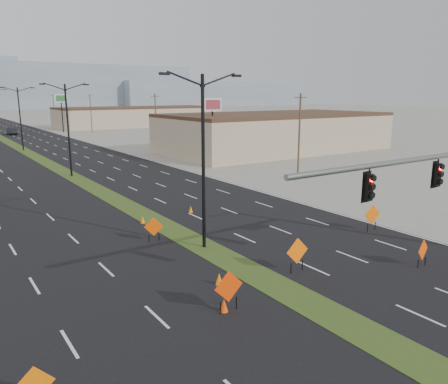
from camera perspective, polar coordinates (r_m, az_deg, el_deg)
ground at (r=18.07m, az=18.91°, el=-17.63°), size 600.00×600.00×0.00m
building_se_near at (r=71.78m, az=6.71°, el=7.62°), size 36.00×18.00×5.50m
building_se_far at (r=129.59m, az=-11.29°, el=9.55°), size 44.00×16.00×5.00m
mesa_center at (r=313.54m, az=-25.21°, el=12.39°), size 220.00×50.00×28.00m
mesa_east at (r=355.82m, az=-1.51°, el=12.63°), size 160.00×50.00×18.00m
streetlight_0 at (r=24.89m, az=-2.73°, el=4.56°), size 5.15×0.24×10.02m
streetlight_1 at (r=50.79m, az=-19.71°, el=7.96°), size 5.15×0.24×10.02m
streetlight_2 at (r=78.15m, az=-25.09°, el=8.90°), size 5.15×0.24×10.02m
utility_pole_0 at (r=47.50m, az=9.80°, el=7.33°), size 1.60×0.20×9.00m
utility_pole_1 at (r=76.56m, az=-8.91°, el=9.31°), size 1.60×0.20×9.00m
utility_pole_2 at (r=109.16m, az=-16.99°, el=9.86°), size 1.60×0.20×9.00m
utility_pole_3 at (r=142.90m, az=-21.32°, el=10.08°), size 1.60×0.20×9.00m
car_mid at (r=110.53m, az=-25.96°, el=7.17°), size 1.93×5.06×1.65m
construction_sign_1 at (r=18.49m, az=0.62°, el=-12.40°), size 1.37×0.08×1.83m
construction_sign_2 at (r=27.24m, az=-9.17°, el=-4.61°), size 1.09×0.47×1.55m
construction_sign_3 at (r=22.68m, az=9.55°, el=-7.73°), size 1.37×0.11×1.82m
construction_sign_4 at (r=25.34m, az=24.54°, el=-7.02°), size 1.12×0.24×1.50m
construction_sign_5 at (r=30.62m, az=18.80°, el=-2.91°), size 1.34×0.23×1.80m
cone_0 at (r=18.81m, az=-0.01°, el=-14.58°), size 0.47×0.47×0.60m
cone_1 at (r=21.20m, az=-0.64°, el=-11.31°), size 0.47×0.47×0.60m
cone_2 at (r=33.66m, az=-4.37°, el=-2.28°), size 0.42×0.42×0.53m
cone_3 at (r=31.32m, az=-10.57°, el=-3.59°), size 0.44×0.44×0.55m
pole_sign_east_near at (r=62.17m, az=-1.51°, el=10.70°), size 2.78×0.69×8.45m
pole_sign_east_far at (r=112.39m, az=-20.50°, el=11.03°), size 2.94×0.97×8.98m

